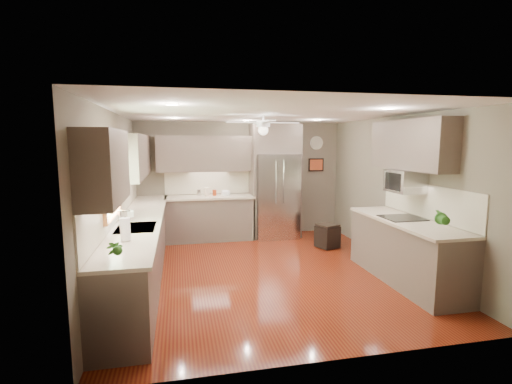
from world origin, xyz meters
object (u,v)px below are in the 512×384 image
object	(u,v)px
bowl	(226,194)
paper_towel	(125,229)
canister_d	(214,193)
microwave	(405,181)
canister_b	(199,193)
stool	(327,236)
potted_plant_right	(442,218)
refrigerator	(275,183)
soap_bottle	(131,213)
potted_plant_left	(114,249)
canister_c	(207,192)

from	to	relation	value
bowl	paper_towel	world-z (taller)	paper_towel
canister_d	microwave	world-z (taller)	microwave
canister_b	canister_d	distance (m)	0.32
stool	paper_towel	world-z (taller)	paper_towel
paper_towel	stool	bearing A→B (deg)	33.53
potted_plant_right	refrigerator	bearing A→B (deg)	107.84
soap_bottle	stool	xyz separation A→B (m)	(3.54, 1.06, -0.80)
potted_plant_left	refrigerator	bearing A→B (deg)	57.46
bowl	stool	xyz separation A→B (m)	(1.86, -1.09, -0.73)
soap_bottle	paper_towel	world-z (taller)	paper_towel
canister_d	potted_plant_right	distance (m)	4.56
canister_b	potted_plant_left	size ratio (longest dim) A/B	0.45
potted_plant_left	canister_d	bearing A→B (deg)	72.44
soap_bottle	canister_c	bearing A→B (deg)	59.47
canister_b	potted_plant_left	xyz separation A→B (m)	(-1.02, -4.27, 0.07)
canister_c	potted_plant_left	bearing A→B (deg)	-105.68
microwave	canister_c	bearing A→B (deg)	135.69
stool	microwave	bearing A→B (deg)	-71.61
stool	paper_towel	xyz separation A→B (m)	(-3.45, -2.29, 0.84)
canister_c	paper_towel	distance (m)	3.59
canister_c	soap_bottle	world-z (taller)	soap_bottle
canister_c	refrigerator	size ratio (longest dim) A/B	0.07
canister_c	canister_d	distance (m)	0.17
bowl	refrigerator	distance (m)	1.10
canister_c	refrigerator	world-z (taller)	refrigerator
refrigerator	microwave	world-z (taller)	refrigerator
soap_bottle	potted_plant_right	world-z (taller)	potted_plant_right
potted_plant_left	paper_towel	bearing A→B (deg)	90.43
potted_plant_right	canister_c	bearing A→B (deg)	125.50
canister_b	paper_towel	size ratio (longest dim) A/B	0.45
canister_d	microwave	size ratio (longest dim) A/B	0.23
canister_b	canister_d	size ratio (longest dim) A/B	1.01
stool	potted_plant_right	bearing A→B (deg)	-81.07
potted_plant_right	microwave	xyz separation A→B (m)	(0.13, 1.02, 0.36)
canister_b	stool	size ratio (longest dim) A/B	0.27
paper_towel	canister_b	bearing A→B (deg)	73.46
refrigerator	canister_b	bearing A→B (deg)	176.50
canister_c	canister_b	bearing A→B (deg)	156.96
canister_c	microwave	world-z (taller)	microwave
soap_bottle	canister_d	bearing A→B (deg)	56.90
microwave	potted_plant_left	bearing A→B (deg)	-159.85
bowl	paper_towel	size ratio (longest dim) A/B	0.70
refrigerator	paper_towel	xyz separation A→B (m)	(-2.67, -3.36, -0.11)
soap_bottle	stool	size ratio (longest dim) A/B	0.39
canister_b	microwave	size ratio (longest dim) A/B	0.23
stool	canister_c	bearing A→B (deg)	154.01
potted_plant_left	potted_plant_right	xyz separation A→B (m)	(3.86, 0.44, 0.04)
potted_plant_left	potted_plant_right	world-z (taller)	potted_plant_right
potted_plant_right	microwave	bearing A→B (deg)	82.90
canister_b	bowl	bearing A→B (deg)	-8.12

